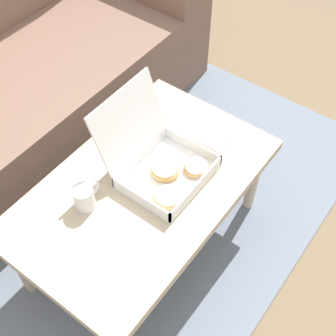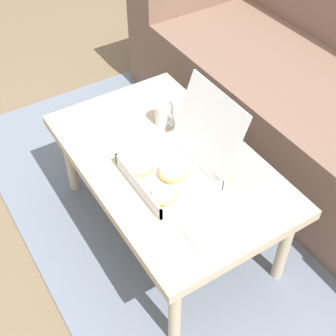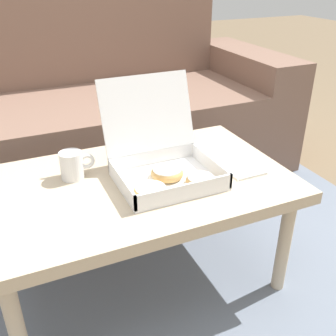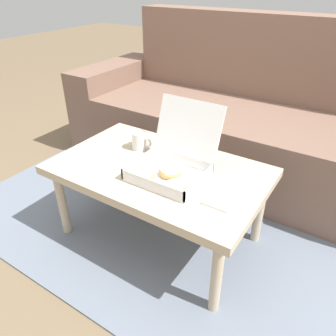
{
  "view_description": "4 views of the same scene",
  "coord_description": "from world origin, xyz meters",
  "px_view_note": "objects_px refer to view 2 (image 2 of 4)",
  "views": [
    {
      "loc": [
        -0.74,
        -0.74,
        1.74
      ],
      "look_at": [
        0.08,
        -0.12,
        0.47
      ],
      "focal_mm": 50.0,
      "sensor_mm": 36.0,
      "label": 1
    },
    {
      "loc": [
        1.06,
        -0.74,
        1.61
      ],
      "look_at": [
        0.08,
        -0.12,
        0.47
      ],
      "focal_mm": 50.0,
      "sensor_mm": 36.0,
      "label": 2
    },
    {
      "loc": [
        -0.36,
        -1.11,
        1.04
      ],
      "look_at": [
        0.08,
        -0.12,
        0.47
      ],
      "focal_mm": 42.0,
      "sensor_mm": 36.0,
      "label": 3
    },
    {
      "loc": [
        0.73,
        -1.13,
        1.19
      ],
      "look_at": [
        0.08,
        -0.12,
        0.47
      ],
      "focal_mm": 35.0,
      "sensor_mm": 36.0,
      "label": 4
    }
  ],
  "objects_px": {
    "pastry_box": "(174,164)",
    "coffee_mug": "(164,115)",
    "couch": "(332,102)",
    "coffee_table": "(168,167)"
  },
  "relations": [
    {
      "from": "pastry_box",
      "to": "coffee_mug",
      "type": "bearing_deg",
      "value": 154.38
    },
    {
      "from": "couch",
      "to": "coffee_table",
      "type": "height_order",
      "value": "couch"
    },
    {
      "from": "coffee_table",
      "to": "coffee_mug",
      "type": "distance_m",
      "value": 0.22
    },
    {
      "from": "couch",
      "to": "pastry_box",
      "type": "bearing_deg",
      "value": -84.91
    },
    {
      "from": "pastry_box",
      "to": "coffee_mug",
      "type": "height_order",
      "value": "pastry_box"
    },
    {
      "from": "coffee_table",
      "to": "coffee_mug",
      "type": "height_order",
      "value": "coffee_mug"
    },
    {
      "from": "couch",
      "to": "pastry_box",
      "type": "relative_size",
      "value": 6.48
    },
    {
      "from": "coffee_table",
      "to": "pastry_box",
      "type": "distance_m",
      "value": 0.13
    },
    {
      "from": "couch",
      "to": "pastry_box",
      "type": "height_order",
      "value": "couch"
    },
    {
      "from": "pastry_box",
      "to": "couch",
      "type": "bearing_deg",
      "value": 95.09
    }
  ]
}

